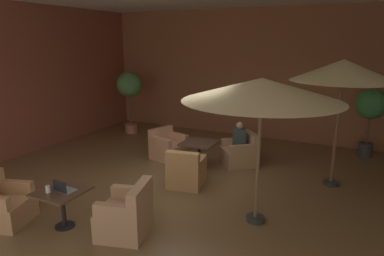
{
  "coord_description": "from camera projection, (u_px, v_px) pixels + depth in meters",
  "views": [
    {
      "loc": [
        3.09,
        -5.75,
        3.02
      ],
      "look_at": [
        0.0,
        0.48,
        1.24
      ],
      "focal_mm": 31.72,
      "sensor_mm": 36.0,
      "label": 1
    }
  ],
  "objects": [
    {
      "name": "potted_tree_left_corner",
      "position": [
        130.0,
        88.0,
        11.15
      ],
      "size": [
        0.83,
        0.83,
        2.07
      ],
      "color": "#A5614A",
      "rests_on": "ground_plane"
    },
    {
      "name": "wall_left_accent",
      "position": [
        10.0,
        82.0,
        8.72
      ],
      "size": [
        0.08,
        9.63,
        4.02
      ],
      "primitive_type": "cube",
      "color": "brown",
      "rests_on": "ground_plane"
    },
    {
      "name": "armchair_front_left_north",
      "position": [
        126.0,
        215.0,
        5.42
      ],
      "size": [
        0.92,
        0.97,
        0.87
      ],
      "color": "tan",
      "rests_on": "ground_plane"
    },
    {
      "name": "armchair_front_right_east",
      "position": [
        168.0,
        147.0,
        8.94
      ],
      "size": [
        0.96,
        0.94,
        0.8
      ],
      "color": "tan",
      "rests_on": "ground_plane"
    },
    {
      "name": "wall_back_brick",
      "position": [
        252.0,
        74.0,
        10.71
      ],
      "size": [
        10.1,
        0.08,
        4.02
      ],
      "primitive_type": "cube",
      "color": "brown",
      "rests_on": "ground_plane"
    },
    {
      "name": "cafe_table_front_left",
      "position": [
        62.0,
        197.0,
        5.56
      ],
      "size": [
        0.75,
        0.75,
        0.66
      ],
      "color": "black",
      "rests_on": "ground_plane"
    },
    {
      "name": "potted_tree_mid_left",
      "position": [
        371.0,
        109.0,
        8.84
      ],
      "size": [
        0.78,
        0.78,
        1.82
      ],
      "color": "#383637",
      "rests_on": "ground_plane"
    },
    {
      "name": "patio_umbrella_center_beige",
      "position": [
        343.0,
        71.0,
        6.75
      ],
      "size": [
        2.08,
        2.08,
        2.68
      ],
      "color": "#2D2D2D",
      "rests_on": "ground_plane"
    },
    {
      "name": "ground_plane",
      "position": [
        182.0,
        191.0,
        7.07
      ],
      "size": [
        10.1,
        9.63,
        0.02
      ],
      "primitive_type": "cube",
      "color": "brown"
    },
    {
      "name": "armchair_front_left_east",
      "position": [
        2.0,
        206.0,
        5.76
      ],
      "size": [
        0.97,
        0.97,
        0.85
      ],
      "color": "tan",
      "rests_on": "ground_plane"
    },
    {
      "name": "open_laptop",
      "position": [
        63.0,
        188.0,
        5.48
      ],
      "size": [
        0.33,
        0.25,
        0.2
      ],
      "color": "#9EA0A5",
      "rests_on": "cafe_table_front_left"
    },
    {
      "name": "cafe_table_front_right",
      "position": [
        199.0,
        148.0,
        8.2
      ],
      "size": [
        0.8,
        0.8,
        0.66
      ],
      "color": "black",
      "rests_on": "ground_plane"
    },
    {
      "name": "armchair_front_right_south",
      "position": [
        186.0,
        172.0,
        7.25
      ],
      "size": [
        0.84,
        0.89,
        0.83
      ],
      "color": "tan",
      "rests_on": "ground_plane"
    },
    {
      "name": "patron_blue_shirt",
      "position": [
        239.0,
        137.0,
        8.38
      ],
      "size": [
        0.4,
        0.42,
        0.69
      ],
      "color": "#313E3F",
      "rests_on": "ground_plane"
    },
    {
      "name": "patio_umbrella_tall_red",
      "position": [
        262.0,
        90.0,
        5.32
      ],
      "size": [
        2.55,
        2.55,
        2.47
      ],
      "color": "#2D2D2D",
      "rests_on": "ground_plane"
    },
    {
      "name": "iced_drink_cup",
      "position": [
        48.0,
        189.0,
        5.45
      ],
      "size": [
        0.08,
        0.08,
        0.11
      ],
      "primitive_type": "cylinder",
      "color": "white",
      "rests_on": "cafe_table_front_left"
    },
    {
      "name": "armchair_front_right_north",
      "position": [
        240.0,
        153.0,
        8.5
      ],
      "size": [
        1.08,
        1.08,
        0.81
      ],
      "color": "tan",
      "rests_on": "ground_plane"
    }
  ]
}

